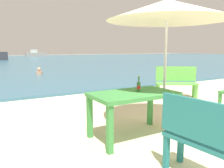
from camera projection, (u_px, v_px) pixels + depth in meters
The scene contains 9 objects.
sea_water at pixel (14, 60), 29.06m from camera, with size 120.00×50.00×0.08m, color #386B84.
picnic_table_green at pixel (134, 99), 3.64m from camera, with size 1.40×0.80×0.76m.
beer_bottle_amber at pixel (139, 86), 3.71m from camera, with size 0.07×0.07×0.26m.
patio_umbrella at pixel (167, 10), 3.78m from camera, with size 2.10×2.10×2.30m.
side_table_wood at pixel (186, 109), 4.17m from camera, with size 0.44×0.44×0.54m.
bench_teal_center at pixel (214, 140), 2.26m from camera, with size 0.49×1.23×0.95m.
bench_green_left at pixel (176, 80), 6.66m from camera, with size 1.19×0.97×0.95m.
swimmer_person at pixel (39, 72), 12.13m from camera, with size 0.34×0.34×0.41m.
boat_cargo_ship at pixel (35, 54), 42.55m from camera, with size 3.78×1.03×1.38m.
Camera 1 is at (-3.38, -1.74, 1.46)m, focal length 35.50 mm.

